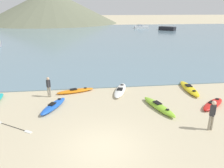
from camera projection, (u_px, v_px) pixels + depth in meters
ground_plane at (103, 147)px, 10.36m from camera, size 400.00×400.00×0.00m
bay_water at (87, 36)px, 50.65m from camera, size 160.00×70.00×0.06m
far_hill_midleft at (51, 6)px, 92.96m from camera, size 56.43×56.43×13.74m
kayak_on_sand_0 at (159, 106)px, 14.23m from camera, size 1.55×3.38×0.40m
kayak_on_sand_1 at (213, 104)px, 14.62m from camera, size 2.53×2.23×0.35m
kayak_on_sand_3 at (120, 90)px, 17.11m from camera, size 1.73×3.30×0.33m
kayak_on_sand_4 at (75, 91)px, 17.01m from camera, size 2.96×1.35×0.31m
kayak_on_sand_5 at (53, 106)px, 14.30m from camera, size 1.72×2.80×0.40m
kayak_on_sand_6 at (189, 88)px, 17.41m from camera, size 1.05×3.58×0.39m
person_near_foreground at (212, 114)px, 11.50m from camera, size 0.35×0.31×1.71m
person_near_waterline at (49, 86)px, 15.91m from camera, size 0.31×0.27×1.53m
moored_boat_0 at (167, 28)px, 63.59m from camera, size 4.74×4.70×1.05m
moored_boat_2 at (141, 27)px, 69.15m from camera, size 4.39×1.76×1.24m
loose_paddle at (13, 127)px, 12.10m from camera, size 2.42×1.68×0.03m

